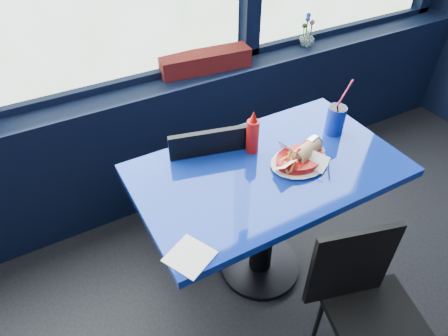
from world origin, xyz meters
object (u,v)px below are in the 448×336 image
food_basket (301,158)px  soda_cup (335,119)px  near_table (266,196)px  flower_vase (307,36)px  planter_box (205,61)px  ketchup_bottle (253,134)px  chair_near_front (366,301)px  chair_near_back (197,181)px

food_basket → soda_cup: 0.32m
near_table → flower_vase: 1.27m
flower_vase → planter_box: bearing=178.6°
flower_vase → ketchup_bottle: bearing=-140.3°
flower_vase → food_basket: bearing=-128.9°
flower_vase → soda_cup: (-0.45, -0.80, -0.04)m
chair_near_front → soda_cup: size_ratio=2.65×
chair_near_back → food_basket: chair_near_back is taller
chair_near_front → soda_cup: bearing=78.6°
chair_near_front → chair_near_back: size_ratio=0.92×
ketchup_bottle → soda_cup: bearing=-9.1°
flower_vase → ketchup_bottle: size_ratio=0.96×
chair_near_back → flower_vase: bearing=-139.6°
near_table → flower_vase: bearing=44.8°
flower_vase → ketchup_bottle: flower_vase is taller
near_table → soda_cup: bearing=9.1°
near_table → ketchup_bottle: 0.31m
near_table → chair_near_front: 0.62m
near_table → ketchup_bottle: ketchup_bottle is taller
chair_near_back → ketchup_bottle: (0.21, -0.19, 0.34)m
planter_box → flower_vase: (0.74, -0.02, 0.01)m
flower_vase → ketchup_bottle: (-0.88, -0.73, -0.02)m
near_table → flower_vase: (0.88, 0.87, 0.30)m
ketchup_bottle → soda_cup: soda_cup is taller
planter_box → ketchup_bottle: 0.76m
food_basket → soda_cup: soda_cup is taller
ketchup_bottle → soda_cup: size_ratio=0.72×
chair_near_back → food_basket: (0.35, -0.37, 0.28)m
ketchup_bottle → chair_near_front: bearing=-83.3°
chair_near_front → food_basket: bearing=100.2°
chair_near_front → food_basket: size_ratio=3.10×
near_table → soda_cup: 0.50m
chair_near_back → ketchup_bottle: ketchup_bottle is taller
chair_near_back → ketchup_bottle: 0.44m
chair_near_back → soda_cup: size_ratio=2.87×
food_basket → soda_cup: bearing=28.6°
chair_near_front → soda_cup: (0.35, 0.68, 0.36)m
planter_box → flower_vase: size_ratio=2.59×
flower_vase → near_table: bearing=-135.2°
soda_cup → ketchup_bottle: bearing=170.9°
planter_box → soda_cup: soda_cup is taller
planter_box → near_table: bearing=-92.2°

